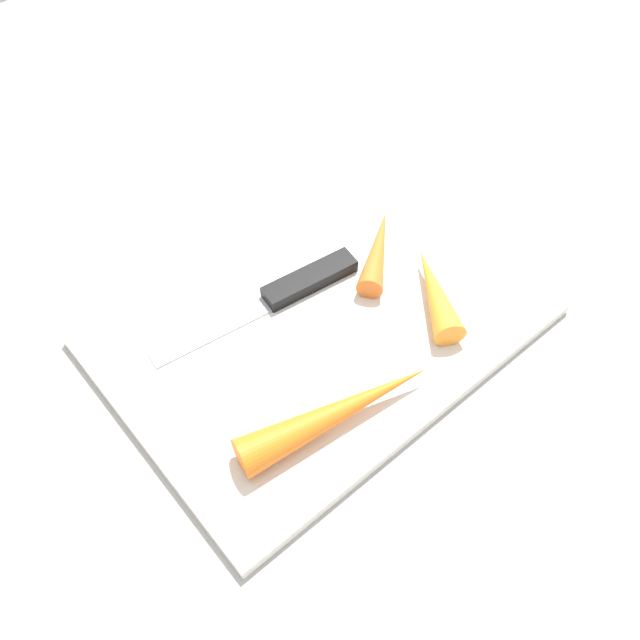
% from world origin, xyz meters
% --- Properties ---
extents(ground_plane, '(1.40, 1.40, 0.00)m').
position_xyz_m(ground_plane, '(0.00, 0.00, 0.00)').
color(ground_plane, '#ADA8A0').
extents(cutting_board, '(0.36, 0.26, 0.01)m').
position_xyz_m(cutting_board, '(0.00, 0.00, 0.01)').
color(cutting_board, silver).
rests_on(cutting_board, ground_plane).
extents(knife, '(0.20, 0.05, 0.01)m').
position_xyz_m(knife, '(-0.01, -0.04, 0.02)').
color(knife, '#B7B7BC').
rests_on(knife, cutting_board).
extents(carrot_medium, '(0.09, 0.08, 0.02)m').
position_xyz_m(carrot_medium, '(-0.09, -0.02, 0.02)').
color(carrot_medium, orange).
rests_on(carrot_medium, cutting_board).
extents(carrot_shortest, '(0.07, 0.10, 0.03)m').
position_xyz_m(carrot_shortest, '(-0.09, 0.05, 0.03)').
color(carrot_shortest, orange).
rests_on(carrot_shortest, cutting_board).
extents(carrot_longest, '(0.17, 0.06, 0.03)m').
position_xyz_m(carrot_longest, '(0.05, 0.08, 0.03)').
color(carrot_longest, orange).
rests_on(carrot_longest, cutting_board).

